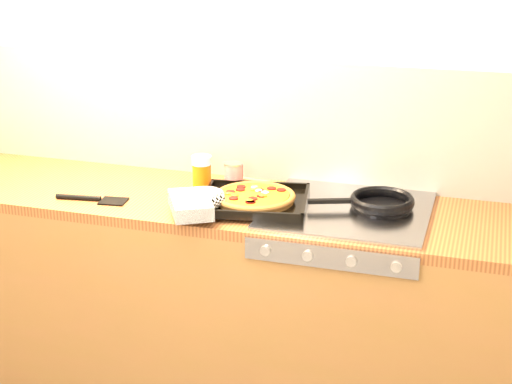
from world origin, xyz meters
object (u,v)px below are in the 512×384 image
(pizza_on_tray, at_px, (237,199))
(frying_pan, at_px, (380,202))
(juice_glass, at_px, (202,172))
(tomato_can, at_px, (234,176))

(pizza_on_tray, relative_size, frying_pan, 1.27)
(juice_glass, bearing_deg, pizza_on_tray, -42.52)
(frying_pan, distance_m, tomato_can, 0.61)
(pizza_on_tray, distance_m, tomato_can, 0.24)
(frying_pan, height_order, juice_glass, juice_glass)
(frying_pan, bearing_deg, tomato_can, 172.44)
(pizza_on_tray, height_order, juice_glass, juice_glass)
(frying_pan, relative_size, juice_glass, 3.14)
(pizza_on_tray, xyz_separation_m, tomato_can, (-0.09, 0.22, 0.01))
(pizza_on_tray, distance_m, juice_glass, 0.30)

